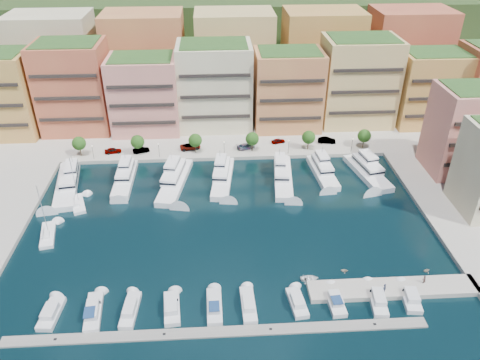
{
  "coord_description": "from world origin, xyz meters",
  "views": [
    {
      "loc": [
        -2.43,
        -84.09,
        63.42
      ],
      "look_at": [
        3.12,
        9.52,
        6.0
      ],
      "focal_mm": 35.0,
      "sensor_mm": 36.0,
      "label": 1
    }
  ],
  "objects_px": {
    "cruiser_9": "(410,298)",
    "car_3": "(246,146)",
    "yacht_5": "(322,170)",
    "tender_1": "(344,270)",
    "car_4": "(278,141)",
    "cruiser_5": "(248,305)",
    "person_1": "(424,279)",
    "sailboat_2": "(78,204)",
    "yacht_6": "(367,170)",
    "tender_0": "(310,278)",
    "tree_1": "(137,142)",
    "sailboat_1": "(48,235)",
    "yacht_0": "(68,182)",
    "cruiser_7": "(335,301)",
    "yacht_3": "(223,175)",
    "yacht_2": "(175,178)",
    "lamppost_1": "(159,148)",
    "cruiser_4": "(214,307)",
    "lamppost_4": "(352,143)",
    "tree_2": "(195,140)",
    "cruiser_8": "(377,299)",
    "car_0": "(113,151)",
    "cruiser_6": "(297,303)",
    "lamppost_0": "(92,150)",
    "tender_3": "(427,270)",
    "yacht_4": "(283,175)",
    "cruiser_1": "(94,312)",
    "cruiser_0": "(51,314)",
    "car_1": "(141,150)",
    "car_2": "(190,146)",
    "tree_5": "(364,136)",
    "cruiser_2": "(130,310)",
    "cruiser_3": "(172,308)",
    "lamppost_2": "(224,146)",
    "tree_3": "(252,139)",
    "car_5": "(327,140)"
  },
  "relations": [
    {
      "from": "sailboat_1",
      "to": "car_5",
      "type": "relative_size",
      "value": 2.56
    },
    {
      "from": "tender_0",
      "to": "car_5",
      "type": "height_order",
      "value": "car_5"
    },
    {
      "from": "cruiser_5",
      "to": "tender_1",
      "type": "height_order",
      "value": "cruiser_5"
    },
    {
      "from": "cruiser_1",
      "to": "cruiser_7",
      "type": "distance_m",
      "value": 43.1
    },
    {
      "from": "cruiser_4",
      "to": "lamppost_4",
      "type": "bearing_deg",
      "value": 54.72
    },
    {
      "from": "yacht_0",
      "to": "cruiser_2",
      "type": "height_order",
      "value": "yacht_0"
    },
    {
      "from": "lamppost_0",
      "to": "tender_3",
      "type": "bearing_deg",
      "value": -33.22
    },
    {
      "from": "yacht_0",
      "to": "car_0",
      "type": "xyz_separation_m",
      "value": [
        8.83,
        15.43,
        0.57
      ]
    },
    {
      "from": "tree_3",
      "to": "tree_2",
      "type": "bearing_deg",
      "value": 180.0
    },
    {
      "from": "yacht_5",
      "to": "car_4",
      "type": "distance_m",
      "value": 19.16
    },
    {
      "from": "tree_2",
      "to": "cruiser_8",
      "type": "height_order",
      "value": "tree_2"
    },
    {
      "from": "tender_0",
      "to": "tree_3",
      "type": "bearing_deg",
      "value": 6.15
    },
    {
      "from": "car_0",
      "to": "car_2",
      "type": "relative_size",
      "value": 0.79
    },
    {
      "from": "cruiser_0",
      "to": "sailboat_2",
      "type": "relative_size",
      "value": 0.58
    },
    {
      "from": "lamppost_4",
      "to": "cruiser_7",
      "type": "height_order",
      "value": "lamppost_4"
    },
    {
      "from": "tree_1",
      "to": "lamppost_2",
      "type": "xyz_separation_m",
      "value": [
        24.0,
        -2.3,
        -0.92
      ]
    },
    {
      "from": "cruiser_4",
      "to": "cruiser_8",
      "type": "bearing_deg",
      "value": 0.04
    },
    {
      "from": "sailboat_2",
      "to": "yacht_4",
      "type": "bearing_deg",
      "value": 10.57
    },
    {
      "from": "lamppost_4",
      "to": "car_0",
      "type": "relative_size",
      "value": 0.91
    },
    {
      "from": "cruiser_7",
      "to": "tender_0",
      "type": "relative_size",
      "value": 2.12
    },
    {
      "from": "lamppost_2",
      "to": "cruiser_5",
      "type": "xyz_separation_m",
      "value": [
        2.59,
        -55.79,
        -3.28
      ]
    },
    {
      "from": "lamppost_1",
      "to": "car_1",
      "type": "bearing_deg",
      "value": 150.14
    },
    {
      "from": "person_1",
      "to": "lamppost_2",
      "type": "bearing_deg",
      "value": -74.37
    },
    {
      "from": "lamppost_1",
      "to": "cruiser_7",
      "type": "distance_m",
      "value": 66.65
    },
    {
      "from": "tender_1",
      "to": "person_1",
      "type": "bearing_deg",
      "value": -96.78
    },
    {
      "from": "yacht_5",
      "to": "cruiser_1",
      "type": "bearing_deg",
      "value": -137.72
    },
    {
      "from": "yacht_3",
      "to": "sailboat_1",
      "type": "height_order",
      "value": "sailboat_1"
    },
    {
      "from": "yacht_5",
      "to": "tender_1",
      "type": "bearing_deg",
      "value": -95.27
    },
    {
      "from": "lamppost_2",
      "to": "cruiser_4",
      "type": "relative_size",
      "value": 0.5
    },
    {
      "from": "yacht_5",
      "to": "tender_0",
      "type": "relative_size",
      "value": 4.94
    },
    {
      "from": "cruiser_0",
      "to": "cruiser_3",
      "type": "bearing_deg",
      "value": -0.01
    },
    {
      "from": "yacht_6",
      "to": "tender_0",
      "type": "relative_size",
      "value": 5.51
    },
    {
      "from": "cruiser_6",
      "to": "car_3",
      "type": "distance_m",
      "value": 59.58
    },
    {
      "from": "tree_1",
      "to": "sailboat_1",
      "type": "relative_size",
      "value": 0.43
    },
    {
      "from": "tree_5",
      "to": "yacht_2",
      "type": "bearing_deg",
      "value": -164.76
    },
    {
      "from": "cruiser_5",
      "to": "person_1",
      "type": "relative_size",
      "value": 5.11
    },
    {
      "from": "lamppost_0",
      "to": "tender_3",
      "type": "distance_m",
      "value": 88.82
    },
    {
      "from": "cruiser_9",
      "to": "car_3",
      "type": "relative_size",
      "value": 1.41
    },
    {
      "from": "cruiser_6",
      "to": "cruiser_7",
      "type": "xyz_separation_m",
      "value": [
        6.87,
        -0.02,
        0.02
      ]
    },
    {
      "from": "yacht_0",
      "to": "car_4",
      "type": "distance_m",
      "value": 59.24
    },
    {
      "from": "cruiser_0",
      "to": "lamppost_0",
      "type": "bearing_deg",
      "value": 93.95
    },
    {
      "from": "cruiser_1",
      "to": "person_1",
      "type": "bearing_deg",
      "value": 3.13
    },
    {
      "from": "lamppost_0",
      "to": "cruiser_0",
      "type": "relative_size",
      "value": 0.55
    },
    {
      "from": "yacht_4",
      "to": "tender_3",
      "type": "relative_size",
      "value": 14.89
    },
    {
      "from": "lamppost_4",
      "to": "car_0",
      "type": "distance_m",
      "value": 67.39
    },
    {
      "from": "yacht_5",
      "to": "sailboat_2",
      "type": "xyz_separation_m",
      "value": [
        -61.14,
        -11.31,
        -0.89
      ]
    },
    {
      "from": "tree_3",
      "to": "cruiser_2",
      "type": "distance_m",
      "value": 63.93
    },
    {
      "from": "yacht_6",
      "to": "tender_0",
      "type": "bearing_deg",
      "value": -120.16
    },
    {
      "from": "yacht_2",
      "to": "tender_1",
      "type": "xyz_separation_m",
      "value": [
        35.18,
        -35.49,
        -0.84
      ]
    },
    {
      "from": "yacht_0",
      "to": "cruiser_7",
      "type": "bearing_deg",
      "value": -36.72
    }
  ]
}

